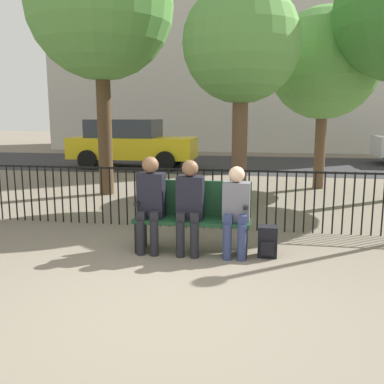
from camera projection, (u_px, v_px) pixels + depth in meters
ground_plane at (160, 310)px, 3.94m from camera, size 80.00×80.00×0.00m
park_bench at (193, 215)px, 5.60m from camera, size 1.50×0.45×0.92m
seated_person_0 at (150, 199)px, 5.53m from camera, size 0.34×0.39×1.25m
seated_person_1 at (190, 202)px, 5.44m from camera, size 0.34×0.39×1.21m
seated_person_2 at (236, 207)px, 5.35m from camera, size 0.34×0.39×1.14m
backpack at (267, 242)px, 5.39m from camera, size 0.24×0.24×0.39m
fence_railing at (204, 194)px, 6.68m from camera, size 9.01×0.03×0.95m
tree_0 at (324, 64)px, 9.96m from camera, size 2.57×2.57×4.24m
tree_2 at (241, 45)px, 7.82m from camera, size 2.18×2.18×4.15m
tree_3 at (100, 6)px, 9.01m from camera, size 3.11×3.11×5.61m
street_surface at (239, 164)px, 15.57m from camera, size 24.00×6.00×0.01m
parked_car_1 at (131, 142)px, 14.53m from camera, size 4.20×1.94×1.62m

